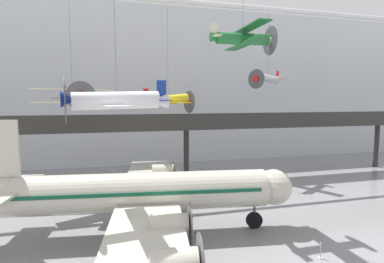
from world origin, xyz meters
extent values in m
cube|color=silver|center=(0.00, 37.16, 12.58)|extent=(140.00, 3.00, 25.16)
cube|color=#2D2B28|center=(0.00, 23.81, 7.17)|extent=(110.00, 3.20, 0.90)
cube|color=#2D2B28|center=(0.00, 22.27, 8.17)|extent=(110.00, 0.12, 1.10)
cylinder|color=#2D2B28|center=(0.00, 24.77, 3.36)|extent=(0.70, 0.70, 6.72)
cylinder|color=#2D2B28|center=(30.25, 24.77, 3.36)|extent=(0.70, 0.70, 6.72)
cylinder|color=silver|center=(0.00, 22.33, 21.48)|extent=(120.00, 0.60, 0.60)
cylinder|color=beige|center=(-7.22, 10.25, 3.34)|extent=(19.88, 5.52, 2.94)
sphere|color=beige|center=(3.38, 8.83, 3.34)|extent=(2.88, 2.88, 2.88)
cube|color=#0F4C33|center=(-7.22, 10.25, 3.63)|extent=(18.53, 5.40, 0.26)
cube|color=beige|center=(-5.51, 17.85, 2.67)|extent=(6.20, 13.07, 0.28)
cube|color=beige|center=(-7.57, 2.47, 2.67)|extent=(6.20, 13.07, 0.28)
cylinder|color=beige|center=(-4.52, 14.92, 2.72)|extent=(2.45, 1.70, 1.41)
cylinder|color=#4C4C51|center=(-3.28, 14.76, 2.72)|extent=(0.41, 2.67, 2.68)
cylinder|color=beige|center=(-3.96, 19.16, 2.72)|extent=(2.45, 1.70, 1.41)
cylinder|color=#4C4C51|center=(-2.71, 18.99, 2.72)|extent=(0.41, 2.67, 2.68)
cylinder|color=beige|center=(-5.84, 5.03, 2.72)|extent=(2.45, 1.70, 1.41)
cylinder|color=#4C4C51|center=(-4.60, 4.86, 2.72)|extent=(0.41, 2.67, 2.68)
cylinder|color=beige|center=(-6.41, 0.79, 2.72)|extent=(2.45, 1.70, 1.41)
cylinder|color=#4C4C51|center=(-5.16, 0.62, 2.72)|extent=(0.41, 2.67, 2.68)
cube|color=beige|center=(-16.80, 11.53, 6.87)|extent=(2.52, 0.53, 4.12)
cube|color=beige|center=(-16.51, 11.49, 3.92)|extent=(3.51, 7.91, 0.20)
cylinder|color=#4C4C51|center=(1.84, 9.04, 1.26)|extent=(0.20, 0.20, 1.21)
cylinder|color=black|center=(1.84, 9.04, 0.65)|extent=(1.34, 0.55, 1.30)
cylinder|color=#4C4C51|center=(-6.68, 12.55, 1.26)|extent=(0.20, 0.20, 1.21)
cylinder|color=black|center=(-6.68, 12.55, 0.65)|extent=(1.34, 0.55, 1.30)
cylinder|color=#4C4C51|center=(-7.31, 7.88, 1.26)|extent=(0.20, 0.20, 1.21)
cylinder|color=black|center=(-7.31, 7.88, 0.65)|extent=(1.34, 0.55, 1.30)
cylinder|color=silver|center=(-8.72, 7.46, 10.29)|extent=(5.50, 1.77, 1.24)
cone|color=navy|center=(-11.52, 7.11, 10.36)|extent=(1.01, 1.11, 1.00)
cylinder|color=#4C4C51|center=(-11.72, 7.08, 10.36)|extent=(0.40, 2.88, 2.90)
cone|color=silver|center=(-6.12, 7.78, 10.23)|extent=(1.57, 1.12, 0.98)
cube|color=silver|center=(-9.05, 7.42, 9.96)|extent=(2.31, 8.24, 0.10)
cube|color=navy|center=(-5.79, 7.82, 10.96)|extent=(0.66, 0.14, 1.34)
cube|color=navy|center=(-5.79, 7.82, 10.29)|extent=(1.01, 2.96, 0.06)
cylinder|color=slate|center=(-8.72, 7.46, 15.88)|extent=(0.04, 0.04, 10.07)
cylinder|color=yellow|center=(-2.60, 23.13, 10.35)|extent=(5.29, 2.45, 1.51)
cone|color=red|center=(-0.02, 23.86, 10.12)|extent=(1.08, 1.15, 0.96)
cylinder|color=#4C4C51|center=(0.16, 23.92, 10.10)|extent=(0.80, 2.67, 2.76)
cone|color=yellow|center=(-5.01, 22.44, 10.58)|extent=(1.64, 1.27, 1.02)
cube|color=yellow|center=(-2.30, 23.21, 10.04)|extent=(3.33, 7.80, 0.10)
cube|color=red|center=(-5.31, 22.35, 10.99)|extent=(0.62, 0.23, 1.28)
cube|color=red|center=(-5.31, 22.35, 10.35)|extent=(1.36, 2.83, 0.06)
cylinder|color=slate|center=(-2.60, 23.13, 15.90)|extent=(0.04, 0.04, 10.03)
cylinder|color=silver|center=(10.15, 22.64, 13.07)|extent=(4.34, 2.93, 1.24)
cone|color=red|center=(8.13, 21.54, 12.89)|extent=(1.03, 1.07, 0.82)
cylinder|color=#4C4C51|center=(7.98, 21.46, 12.88)|extent=(1.17, 2.10, 2.37)
cone|color=silver|center=(12.02, 23.66, 13.23)|extent=(1.45, 1.27, 0.86)
cube|color=silver|center=(9.91, 22.51, 12.79)|extent=(4.12, 6.34, 0.10)
cube|color=red|center=(12.26, 23.79, 13.61)|extent=(0.50, 0.31, 1.09)
cube|color=red|center=(12.26, 23.79, 13.07)|extent=(1.60, 2.33, 0.06)
cylinder|color=slate|center=(10.15, 22.64, 17.29)|extent=(0.04, 0.04, 7.53)
cylinder|color=beige|center=(-12.82, 19.67, 10.53)|extent=(2.85, 5.13, 1.35)
cone|color=maroon|center=(-11.85, 17.21, 10.68)|extent=(1.18, 1.13, 0.94)
cylinder|color=#4C4C51|center=(-11.78, 17.04, 10.70)|extent=(2.54, 1.04, 2.72)
cone|color=beige|center=(-13.73, 21.96, 10.38)|extent=(1.34, 1.63, 0.97)
cube|color=beige|center=(-12.71, 19.38, 11.36)|extent=(7.55, 3.96, 0.10)
cube|color=beige|center=(-12.71, 19.38, 10.11)|extent=(7.55, 3.96, 0.10)
cube|color=maroon|center=(-13.85, 22.24, 11.15)|extent=(0.28, 0.59, 1.26)
cube|color=maroon|center=(-13.85, 22.24, 10.53)|extent=(2.76, 1.58, 0.06)
cylinder|color=slate|center=(-12.82, 19.67, 15.99)|extent=(0.04, 0.04, 9.88)
cylinder|color=#1E6B33|center=(1.65, 11.50, 15.39)|extent=(4.56, 0.96, 0.99)
cone|color=beige|center=(4.04, 11.49, 15.37)|extent=(0.76, 0.85, 0.85)
cylinder|color=#4C4C51|center=(4.20, 11.49, 15.37)|extent=(0.05, 2.45, 2.45)
cone|color=#1E6B33|center=(-0.56, 11.51, 15.42)|extent=(1.23, 0.81, 0.81)
cube|color=#1E6B33|center=(1.93, 11.50, 16.15)|extent=(1.14, 6.88, 0.10)
cube|color=#1E6B33|center=(1.93, 11.50, 15.02)|extent=(1.14, 6.88, 0.10)
cube|color=beige|center=(-0.84, 11.51, 15.96)|extent=(0.55, 0.06, 1.13)
cube|color=beige|center=(-0.84, 11.51, 15.39)|extent=(0.57, 2.45, 0.06)
cylinder|color=slate|center=(1.65, 11.50, 18.52)|extent=(0.04, 0.04, 5.31)
cylinder|color=#B2B5BA|center=(3.92, 3.65, 0.02)|extent=(0.36, 0.36, 0.04)
cylinder|color=#B2B5BA|center=(3.92, 3.65, 0.52)|extent=(0.07, 0.07, 0.95)
sphere|color=#B2B5BA|center=(3.92, 3.65, 1.03)|extent=(0.10, 0.10, 0.10)
camera|label=1|loc=(-8.93, -12.22, 10.31)|focal=28.00mm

